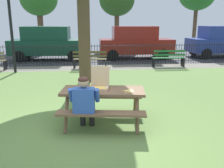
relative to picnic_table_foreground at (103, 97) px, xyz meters
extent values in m
cube|color=olive|center=(-0.50, 1.47, -0.61)|extent=(28.00, 12.17, 0.02)
cube|color=gray|center=(-0.50, 6.85, -0.60)|extent=(28.00, 1.40, 0.01)
cube|color=#424247|center=(-0.50, 11.23, -0.60)|extent=(28.00, 7.36, 0.01)
cube|color=brown|center=(0.00, 0.00, 0.14)|extent=(1.89, 1.01, 0.06)
cube|color=brown|center=(-0.09, -0.59, -0.16)|extent=(1.82, 0.54, 0.05)
cube|color=brown|center=(0.09, 0.59, -0.16)|extent=(1.82, 0.54, 0.05)
cylinder|color=brown|center=(-0.79, -0.30, -0.24)|extent=(0.13, 0.44, 0.74)
cylinder|color=brown|center=(-0.67, 0.52, -0.24)|extent=(0.13, 0.44, 0.74)
cylinder|color=brown|center=(0.67, -0.52, -0.24)|extent=(0.13, 0.44, 0.74)
cylinder|color=brown|center=(0.79, 0.30, -0.24)|extent=(0.13, 0.44, 0.74)
cube|color=tan|center=(-0.08, 0.05, 0.18)|extent=(0.48, 0.48, 0.01)
cube|color=silver|center=(-0.08, 0.05, 0.19)|extent=(0.44, 0.44, 0.00)
cube|color=tan|center=(-0.12, -0.15, 0.21)|extent=(0.41, 0.09, 0.04)
cube|color=tan|center=(-0.04, 0.24, 0.21)|extent=(0.41, 0.09, 0.04)
cube|color=tan|center=(-0.28, 0.08, 0.21)|extent=(0.09, 0.41, 0.04)
cube|color=tan|center=(0.12, 0.01, 0.21)|extent=(0.09, 0.41, 0.04)
cube|color=tan|center=(-0.04, 0.26, 0.44)|extent=(0.42, 0.11, 0.42)
cylinder|color=tan|center=(-0.08, 0.05, 0.19)|extent=(0.35, 0.35, 0.01)
cylinder|color=#F9C756|center=(-0.08, 0.05, 0.20)|extent=(0.32, 0.32, 0.00)
pyramid|color=#EED862|center=(0.55, -0.18, 0.18)|extent=(0.28, 0.30, 0.01)
cube|color=tan|center=(0.48, -0.27, 0.18)|extent=(0.17, 0.14, 0.02)
cylinder|color=black|center=(-0.46, -0.11, -0.38)|extent=(0.12, 0.12, 0.44)
cylinder|color=black|center=(-0.49, -0.32, -0.13)|extent=(0.21, 0.44, 0.15)
cylinder|color=black|center=(-0.26, -0.14, -0.38)|extent=(0.12, 0.12, 0.44)
cylinder|color=black|center=(-0.29, -0.35, -0.13)|extent=(0.21, 0.44, 0.15)
cube|color=#3359B2|center=(-0.42, -0.55, 0.10)|extent=(0.45, 0.28, 0.52)
cylinder|color=#3359B2|center=(-0.67, -0.46, 0.21)|extent=(0.12, 0.22, 0.31)
cylinder|color=#3359B2|center=(-0.15, -0.53, 0.21)|extent=(0.12, 0.22, 0.31)
sphere|color=tan|center=(-0.41, -0.53, 0.48)|extent=(0.21, 0.21, 0.21)
ellipsoid|color=#3F251E|center=(-0.42, -0.54, 0.53)|extent=(0.21, 0.20, 0.12)
cylinder|color=black|center=(-0.50, 7.55, 0.40)|extent=(19.74, 0.03, 0.03)
cylinder|color=black|center=(-0.50, 7.55, -0.44)|extent=(19.74, 0.03, 0.03)
cylinder|color=black|center=(-4.52, 7.55, -0.06)|extent=(0.02, 0.02, 1.08)
cylinder|color=black|center=(-4.38, 7.55, -0.06)|extent=(0.02, 0.02, 1.08)
cylinder|color=black|center=(-4.23, 7.55, -0.06)|extent=(0.02, 0.02, 1.08)
cylinder|color=black|center=(-4.09, 7.55, -0.06)|extent=(0.02, 0.02, 1.08)
cylinder|color=black|center=(-3.95, 7.55, -0.06)|extent=(0.02, 0.02, 1.08)
cylinder|color=black|center=(-3.81, 7.55, -0.06)|extent=(0.02, 0.02, 1.08)
cylinder|color=black|center=(-3.67, 7.55, -0.06)|extent=(0.02, 0.02, 1.08)
cylinder|color=black|center=(-3.53, 7.55, -0.06)|extent=(0.02, 0.02, 1.08)
cylinder|color=black|center=(-3.39, 7.55, -0.06)|extent=(0.02, 0.02, 1.08)
cylinder|color=black|center=(-3.25, 7.55, -0.06)|extent=(0.02, 0.02, 1.08)
cylinder|color=black|center=(-3.11, 7.55, -0.06)|extent=(0.02, 0.02, 1.08)
cylinder|color=black|center=(-2.97, 7.55, -0.06)|extent=(0.02, 0.02, 1.08)
cylinder|color=black|center=(-2.82, 7.55, -0.06)|extent=(0.02, 0.02, 1.08)
cylinder|color=black|center=(-2.68, 7.55, -0.06)|extent=(0.02, 0.02, 1.08)
cylinder|color=black|center=(-2.54, 7.55, -0.06)|extent=(0.02, 0.02, 1.08)
cylinder|color=black|center=(-2.40, 7.55, -0.06)|extent=(0.02, 0.02, 1.08)
cylinder|color=black|center=(-2.26, 7.55, -0.06)|extent=(0.02, 0.02, 1.08)
cylinder|color=black|center=(-2.12, 7.55, -0.06)|extent=(0.02, 0.02, 1.08)
cylinder|color=black|center=(-1.98, 7.55, -0.06)|extent=(0.02, 0.02, 1.08)
cylinder|color=black|center=(-1.84, 7.55, -0.06)|extent=(0.02, 0.02, 1.08)
cylinder|color=black|center=(-1.70, 7.55, -0.06)|extent=(0.02, 0.02, 1.08)
cylinder|color=black|center=(-1.56, 7.55, -0.06)|extent=(0.02, 0.02, 1.08)
cylinder|color=black|center=(-1.41, 7.55, -0.06)|extent=(0.02, 0.02, 1.08)
cylinder|color=black|center=(-1.27, 7.55, -0.06)|extent=(0.02, 0.02, 1.08)
cylinder|color=black|center=(-1.13, 7.55, -0.06)|extent=(0.02, 0.02, 1.08)
cylinder|color=black|center=(-0.99, 7.55, -0.06)|extent=(0.02, 0.02, 1.08)
cylinder|color=black|center=(-0.85, 7.55, -0.06)|extent=(0.02, 0.02, 1.08)
cylinder|color=black|center=(-0.71, 7.55, -0.06)|extent=(0.02, 0.02, 1.08)
cylinder|color=black|center=(-0.57, 7.55, -0.06)|extent=(0.02, 0.02, 1.08)
cylinder|color=black|center=(-0.43, 7.55, -0.06)|extent=(0.02, 0.02, 1.08)
cylinder|color=black|center=(-0.29, 7.55, -0.06)|extent=(0.02, 0.02, 1.08)
cylinder|color=black|center=(-0.15, 7.55, -0.06)|extent=(0.02, 0.02, 1.08)
cylinder|color=black|center=(0.00, 7.55, -0.06)|extent=(0.02, 0.02, 1.08)
cylinder|color=black|center=(0.14, 7.55, -0.06)|extent=(0.02, 0.02, 1.08)
cylinder|color=black|center=(0.28, 7.55, -0.06)|extent=(0.02, 0.02, 1.08)
cylinder|color=black|center=(0.42, 7.55, -0.06)|extent=(0.02, 0.02, 1.08)
cylinder|color=black|center=(0.56, 7.55, -0.06)|extent=(0.02, 0.02, 1.08)
cylinder|color=black|center=(0.70, 7.55, -0.06)|extent=(0.02, 0.02, 1.08)
cylinder|color=black|center=(0.84, 7.55, -0.06)|extent=(0.02, 0.02, 1.08)
cylinder|color=black|center=(0.98, 7.55, -0.06)|extent=(0.02, 0.02, 1.08)
cylinder|color=black|center=(1.12, 7.55, -0.06)|extent=(0.02, 0.02, 1.08)
cylinder|color=black|center=(1.26, 7.55, -0.06)|extent=(0.02, 0.02, 1.08)
cylinder|color=black|center=(1.41, 7.55, -0.06)|extent=(0.02, 0.02, 1.08)
cylinder|color=black|center=(1.55, 7.55, -0.06)|extent=(0.02, 0.02, 1.08)
cylinder|color=black|center=(1.69, 7.55, -0.06)|extent=(0.02, 0.02, 1.08)
cylinder|color=black|center=(1.83, 7.55, -0.06)|extent=(0.02, 0.02, 1.08)
cylinder|color=black|center=(1.97, 7.55, -0.06)|extent=(0.02, 0.02, 1.08)
cylinder|color=black|center=(2.11, 7.55, -0.06)|extent=(0.02, 0.02, 1.08)
cylinder|color=black|center=(2.25, 7.55, -0.06)|extent=(0.02, 0.02, 1.08)
cylinder|color=black|center=(2.39, 7.55, -0.06)|extent=(0.02, 0.02, 1.08)
cylinder|color=black|center=(2.53, 7.55, -0.06)|extent=(0.02, 0.02, 1.08)
cylinder|color=black|center=(2.67, 7.55, -0.06)|extent=(0.02, 0.02, 1.08)
cylinder|color=black|center=(2.82, 7.55, -0.06)|extent=(0.02, 0.02, 1.08)
cylinder|color=black|center=(2.96, 7.55, -0.06)|extent=(0.02, 0.02, 1.08)
cylinder|color=black|center=(3.10, 7.55, -0.06)|extent=(0.02, 0.02, 1.08)
cylinder|color=black|center=(3.24, 7.55, -0.06)|extent=(0.02, 0.02, 1.08)
cylinder|color=black|center=(3.38, 7.55, -0.06)|extent=(0.02, 0.02, 1.08)
cylinder|color=black|center=(3.52, 7.55, -0.06)|extent=(0.02, 0.02, 1.08)
cylinder|color=black|center=(3.66, 7.55, -0.06)|extent=(0.02, 0.02, 1.08)
cylinder|color=black|center=(3.80, 7.55, -0.06)|extent=(0.02, 0.02, 1.08)
cylinder|color=black|center=(3.94, 7.55, -0.06)|extent=(0.02, 0.02, 1.08)
cylinder|color=black|center=(4.08, 7.55, -0.06)|extent=(0.02, 0.02, 1.08)
cylinder|color=black|center=(4.23, 7.55, -0.06)|extent=(0.02, 0.02, 1.08)
cylinder|color=black|center=(4.37, 7.55, -0.06)|extent=(0.02, 0.02, 1.08)
cylinder|color=black|center=(4.51, 7.55, -0.06)|extent=(0.02, 0.02, 1.08)
cylinder|color=black|center=(4.65, 7.55, -0.06)|extent=(0.02, 0.02, 1.08)
cylinder|color=black|center=(4.79, 7.55, -0.06)|extent=(0.02, 0.02, 1.08)
cylinder|color=black|center=(4.93, 7.55, -0.06)|extent=(0.02, 0.02, 1.08)
cylinder|color=black|center=(5.07, 7.55, -0.06)|extent=(0.02, 0.02, 1.08)
cylinder|color=black|center=(5.21, 7.55, -0.06)|extent=(0.02, 0.02, 1.08)
cylinder|color=black|center=(5.35, 7.55, -0.06)|extent=(0.02, 0.02, 1.08)
cylinder|color=black|center=(5.49, 7.55, -0.06)|extent=(0.02, 0.02, 1.08)
cylinder|color=black|center=(5.63, 7.55, -0.06)|extent=(0.02, 0.02, 1.08)
cylinder|color=black|center=(5.78, 7.55, -0.06)|extent=(0.02, 0.02, 1.08)
cylinder|color=black|center=(5.92, 7.55, -0.06)|extent=(0.02, 0.02, 1.08)
cylinder|color=black|center=(6.06, 7.55, -0.06)|extent=(0.02, 0.02, 1.08)
cylinder|color=black|center=(6.20, 7.55, -0.06)|extent=(0.02, 0.02, 1.08)
cylinder|color=black|center=(6.34, 7.55, -0.06)|extent=(0.02, 0.02, 1.08)
cylinder|color=black|center=(6.48, 7.55, -0.06)|extent=(0.02, 0.02, 1.08)
cylinder|color=black|center=(6.62, 7.55, -0.06)|extent=(0.02, 0.02, 1.08)
cylinder|color=black|center=(6.76, 7.55, -0.06)|extent=(0.02, 0.02, 1.08)
cylinder|color=black|center=(6.90, 7.55, -0.06)|extent=(0.02, 0.02, 1.08)
cylinder|color=black|center=(7.04, 7.55, -0.06)|extent=(0.02, 0.02, 1.08)
cylinder|color=black|center=(7.19, 7.55, -0.06)|extent=(0.02, 0.02, 1.08)
cube|color=black|center=(-4.10, 6.73, -0.38)|extent=(0.05, 0.44, 0.44)
cube|color=brown|center=(-0.10, 6.92, -0.16)|extent=(1.60, 0.25, 0.04)
cube|color=brown|center=(-0.12, 6.78, -0.16)|extent=(1.60, 0.25, 0.04)
cube|color=brown|center=(-0.13, 6.64, -0.16)|extent=(1.60, 0.25, 0.04)
cube|color=brown|center=(-0.14, 6.58, 0.02)|extent=(1.60, 0.20, 0.11)
cube|color=brown|center=(-0.14, 6.58, 0.20)|extent=(1.60, 0.20, 0.11)
cube|color=black|center=(0.63, 6.66, -0.38)|extent=(0.09, 0.44, 0.44)
cube|color=black|center=(-0.88, 6.80, -0.38)|extent=(0.09, 0.44, 0.44)
cube|color=#246832|center=(3.80, 6.92, -0.16)|extent=(1.60, 0.14, 0.04)
cube|color=#246832|center=(3.80, 6.78, -0.16)|extent=(1.60, 0.14, 0.04)
cube|color=#246832|center=(3.79, 6.64, -0.16)|extent=(1.60, 0.14, 0.04)
cube|color=#246832|center=(3.79, 6.58, 0.02)|extent=(1.60, 0.10, 0.11)
cube|color=#246832|center=(3.79, 6.58, 0.20)|extent=(1.60, 0.10, 0.11)
cube|color=black|center=(4.55, 6.71, -0.38)|extent=(0.06, 0.44, 0.44)
cube|color=black|center=(3.03, 6.75, -0.38)|extent=(0.06, 0.44, 0.44)
cylinder|color=black|center=(-3.48, 6.05, 1.62)|extent=(0.12, 0.12, 4.44)
cylinder|color=brown|center=(-0.38, 3.99, 1.13)|extent=(0.44, 0.44, 3.46)
cube|color=#144532|center=(-2.44, 9.76, 0.16)|extent=(4.50, 2.05, 0.84)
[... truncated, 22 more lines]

